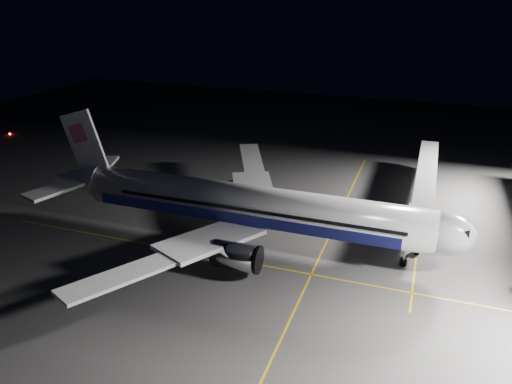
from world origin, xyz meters
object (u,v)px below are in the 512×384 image
(airliner, at_px, (244,205))
(safety_cone_a, at_px, (256,212))
(safety_cone_b, at_px, (308,220))
(safety_cone_c, at_px, (257,197))
(jet_bridge, at_px, (425,184))
(baggage_tug, at_px, (251,179))

(airliner, distance_m, safety_cone_a, 9.62)
(airliner, xyz_separation_m, safety_cone_b, (7.08, 8.08, -4.87))
(safety_cone_a, height_order, safety_cone_c, safety_cone_c)
(airliner, xyz_separation_m, jet_bridge, (23.08, 18.06, -0.58))
(airliner, xyz_separation_m, baggage_tug, (-6.38, 20.15, -4.43))
(airliner, distance_m, jet_bridge, 29.31)
(jet_bridge, bearing_deg, safety_cone_a, -157.99)
(airliner, distance_m, baggage_tug, 21.60)
(jet_bridge, xyz_separation_m, safety_cone_a, (-24.36, -9.85, -4.28))
(jet_bridge, height_order, baggage_tug, jet_bridge)
(airliner, xyz_separation_m, safety_cone_c, (-3.15, 14.00, -4.84))
(safety_cone_c, bearing_deg, safety_cone_b, -30.07)
(jet_bridge, bearing_deg, airliner, -141.96)
(safety_cone_b, relative_size, safety_cone_c, 0.89)
(jet_bridge, relative_size, baggage_tug, 14.86)
(safety_cone_a, bearing_deg, safety_cone_b, -0.86)
(jet_bridge, xyz_separation_m, safety_cone_c, (-26.22, -4.06, -4.25))
(baggage_tug, height_order, safety_cone_b, baggage_tug)
(baggage_tug, distance_m, safety_cone_a, 12.99)
(airliner, bearing_deg, safety_cone_b, 48.80)
(safety_cone_a, relative_size, safety_cone_b, 1.04)
(jet_bridge, relative_size, safety_cone_c, 52.47)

